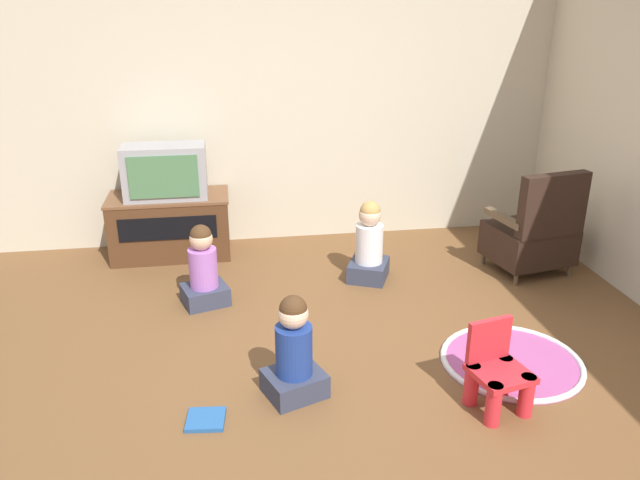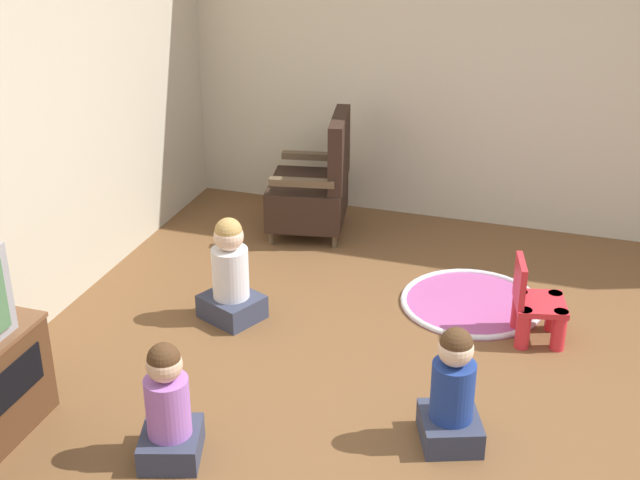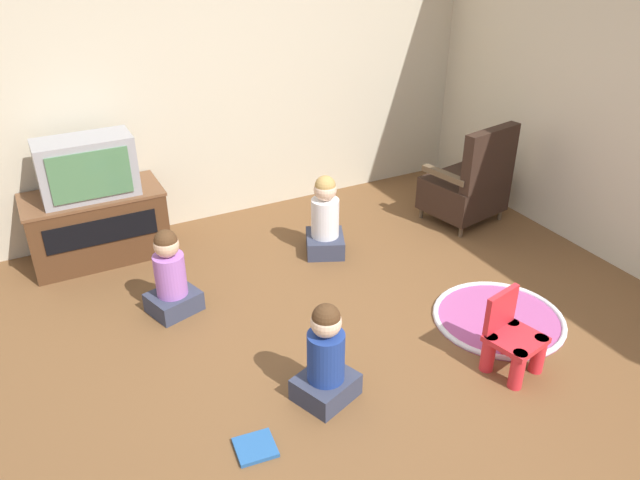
{
  "view_description": "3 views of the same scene",
  "coord_description": "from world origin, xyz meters",
  "px_view_note": "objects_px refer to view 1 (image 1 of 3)",
  "views": [
    {
      "loc": [
        -0.66,
        -3.16,
        2.2
      ],
      "look_at": [
        -0.09,
        0.5,
        0.74
      ],
      "focal_mm": 35.0,
      "sensor_mm": 36.0,
      "label": 1
    },
    {
      "loc": [
        -3.95,
        -0.57,
        2.8
      ],
      "look_at": [
        0.06,
        0.72,
        0.81
      ],
      "focal_mm": 50.0,
      "sensor_mm": 36.0,
      "label": 2
    },
    {
      "loc": [
        -1.63,
        -2.5,
        2.55
      ],
      "look_at": [
        -0.09,
        0.46,
        0.71
      ],
      "focal_mm": 35.0,
      "sensor_mm": 36.0,
      "label": 3
    }
  ],
  "objects_px": {
    "television": "(165,172)",
    "child_watching_center": "(203,270)",
    "child_watching_right": "(369,246)",
    "book": "(206,419)",
    "black_armchair": "(534,234)",
    "yellow_kid_chair": "(497,376)",
    "tv_cabinet": "(170,224)",
    "child_watching_left": "(294,353)"
  },
  "relations": [
    {
      "from": "television",
      "to": "child_watching_right",
      "type": "distance_m",
      "value": 1.86
    },
    {
      "from": "yellow_kid_chair",
      "to": "child_watching_right",
      "type": "relative_size",
      "value": 0.76
    },
    {
      "from": "child_watching_left",
      "to": "child_watching_center",
      "type": "bearing_deg",
      "value": 92.43
    },
    {
      "from": "child_watching_center",
      "to": "yellow_kid_chair",
      "type": "bearing_deg",
      "value": -60.67
    },
    {
      "from": "child_watching_left",
      "to": "book",
      "type": "xyz_separation_m",
      "value": [
        -0.52,
        -0.18,
        -0.27
      ]
    },
    {
      "from": "television",
      "to": "black_armchair",
      "type": "distance_m",
      "value": 3.15
    },
    {
      "from": "television",
      "to": "child_watching_right",
      "type": "height_order",
      "value": "television"
    },
    {
      "from": "television",
      "to": "black_armchair",
      "type": "bearing_deg",
      "value": -14.98
    },
    {
      "from": "yellow_kid_chair",
      "to": "black_armchair",
      "type": "bearing_deg",
      "value": 45.33
    },
    {
      "from": "child_watching_center",
      "to": "child_watching_right",
      "type": "distance_m",
      "value": 1.35
    },
    {
      "from": "child_watching_right",
      "to": "black_armchair",
      "type": "bearing_deg",
      "value": -69.45
    },
    {
      "from": "television",
      "to": "child_watching_left",
      "type": "relative_size",
      "value": 1.09
    },
    {
      "from": "television",
      "to": "black_armchair",
      "type": "height_order",
      "value": "television"
    },
    {
      "from": "child_watching_right",
      "to": "child_watching_center",
      "type": "bearing_deg",
      "value": 124.54
    },
    {
      "from": "black_armchair",
      "to": "book",
      "type": "distance_m",
      "value": 3.15
    },
    {
      "from": "tv_cabinet",
      "to": "black_armchair",
      "type": "distance_m",
      "value": 3.14
    },
    {
      "from": "child_watching_right",
      "to": "tv_cabinet",
      "type": "bearing_deg",
      "value": 88.75
    },
    {
      "from": "black_armchair",
      "to": "yellow_kid_chair",
      "type": "bearing_deg",
      "value": 47.69
    },
    {
      "from": "child_watching_center",
      "to": "child_watching_right",
      "type": "relative_size",
      "value": 0.95
    },
    {
      "from": "tv_cabinet",
      "to": "child_watching_center",
      "type": "xyz_separation_m",
      "value": [
        0.31,
        -1.02,
        -0.01
      ]
    },
    {
      "from": "child_watching_left",
      "to": "book",
      "type": "bearing_deg",
      "value": 178.63
    },
    {
      "from": "child_watching_left",
      "to": "child_watching_center",
      "type": "distance_m",
      "value": 1.37
    },
    {
      "from": "yellow_kid_chair",
      "to": "child_watching_center",
      "type": "relative_size",
      "value": 0.8
    },
    {
      "from": "child_watching_left",
      "to": "child_watching_right",
      "type": "height_order",
      "value": "child_watching_right"
    },
    {
      "from": "tv_cabinet",
      "to": "black_armchair",
      "type": "bearing_deg",
      "value": -15.84
    },
    {
      "from": "child_watching_left",
      "to": "tv_cabinet",
      "type": "bearing_deg",
      "value": 89.64
    },
    {
      "from": "book",
      "to": "television",
      "type": "bearing_deg",
      "value": -76.19
    },
    {
      "from": "television",
      "to": "child_watching_center",
      "type": "bearing_deg",
      "value": -72.46
    },
    {
      "from": "television",
      "to": "tv_cabinet",
      "type": "bearing_deg",
      "value": 90.0
    },
    {
      "from": "black_armchair",
      "to": "child_watching_right",
      "type": "bearing_deg",
      "value": -14.15
    },
    {
      "from": "child_watching_right",
      "to": "book",
      "type": "bearing_deg",
      "value": 166.21
    },
    {
      "from": "television",
      "to": "child_watching_center",
      "type": "relative_size",
      "value": 1.1
    },
    {
      "from": "tv_cabinet",
      "to": "child_watching_left",
      "type": "height_order",
      "value": "child_watching_left"
    },
    {
      "from": "tv_cabinet",
      "to": "child_watching_left",
      "type": "bearing_deg",
      "value": -69.66
    },
    {
      "from": "yellow_kid_chair",
      "to": "child_watching_right",
      "type": "distance_m",
      "value": 1.83
    },
    {
      "from": "black_armchair",
      "to": "child_watching_left",
      "type": "height_order",
      "value": "black_armchair"
    },
    {
      "from": "child_watching_right",
      "to": "book",
      "type": "distance_m",
      "value": 2.15
    },
    {
      "from": "child_watching_center",
      "to": "book",
      "type": "relative_size",
      "value": 2.78
    },
    {
      "from": "television",
      "to": "yellow_kid_chair",
      "type": "xyz_separation_m",
      "value": [
        1.96,
        -2.52,
        -0.58
      ]
    },
    {
      "from": "black_armchair",
      "to": "book",
      "type": "height_order",
      "value": "black_armchair"
    },
    {
      "from": "child_watching_left",
      "to": "child_watching_right",
      "type": "distance_m",
      "value": 1.7
    },
    {
      "from": "book",
      "to": "black_armchair",
      "type": "bearing_deg",
      "value": -143.15
    }
  ]
}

